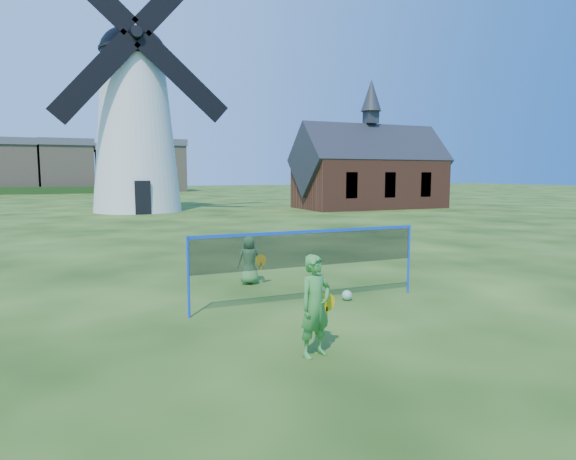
% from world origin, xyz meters
% --- Properties ---
extents(ground, '(220.00, 220.00, 0.00)m').
position_xyz_m(ground, '(0.00, 0.00, 0.00)').
color(ground, black).
rests_on(ground, ground).
extents(windmill, '(12.36, 6.21, 18.16)m').
position_xyz_m(windmill, '(0.02, 27.98, 6.53)').
color(windmill, white).
rests_on(windmill, ground).
extents(chapel, '(11.99, 5.81, 10.13)m').
position_xyz_m(chapel, '(17.65, 24.64, 2.85)').
color(chapel, brown).
rests_on(chapel, ground).
extents(badminton_net, '(5.05, 0.05, 1.55)m').
position_xyz_m(badminton_net, '(0.42, -0.09, 1.14)').
color(badminton_net, blue).
rests_on(badminton_net, ground).
extents(player_girl, '(0.74, 0.51, 1.52)m').
position_xyz_m(player_girl, '(-0.75, -2.77, 0.76)').
color(player_girl, '#3C9039').
rests_on(player_girl, ground).
extents(player_boy, '(0.68, 0.48, 1.20)m').
position_xyz_m(player_boy, '(-0.11, 2.19, 0.60)').
color(player_boy, '#498942').
rests_on(player_boy, ground).
extents(play_ball, '(0.22, 0.22, 0.22)m').
position_xyz_m(play_ball, '(1.29, -0.15, 0.11)').
color(play_ball, green).
rests_on(play_ball, ground).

